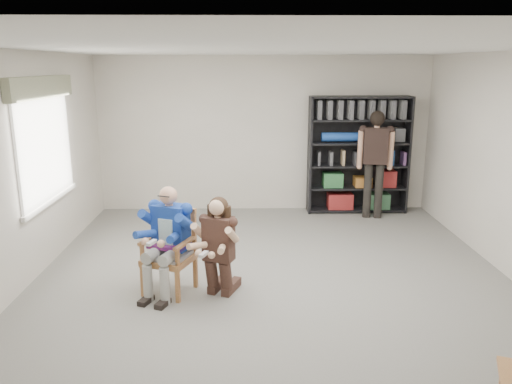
{
  "coord_description": "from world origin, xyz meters",
  "views": [
    {
      "loc": [
        -0.32,
        -5.56,
        2.61
      ],
      "look_at": [
        -0.2,
        0.6,
        1.05
      ],
      "focal_mm": 35.0,
      "sensor_mm": 36.0,
      "label": 1
    }
  ],
  "objects_px": {
    "kneeling_woman": "(218,248)",
    "seated_man": "(168,240)",
    "bookshelf": "(358,155)",
    "standing_man": "(375,166)",
    "armchair": "(169,252)"
  },
  "relations": [
    {
      "from": "seated_man",
      "to": "standing_man",
      "type": "height_order",
      "value": "standing_man"
    },
    {
      "from": "kneeling_woman",
      "to": "standing_man",
      "type": "bearing_deg",
      "value": 71.76
    },
    {
      "from": "kneeling_woman",
      "to": "seated_man",
      "type": "bearing_deg",
      "value": -170.19
    },
    {
      "from": "bookshelf",
      "to": "armchair",
      "type": "bearing_deg",
      "value": -131.22
    },
    {
      "from": "armchair",
      "to": "kneeling_woman",
      "type": "distance_m",
      "value": 0.6
    },
    {
      "from": "seated_man",
      "to": "standing_man",
      "type": "relative_size",
      "value": 0.69
    },
    {
      "from": "armchair",
      "to": "seated_man",
      "type": "xyz_separation_m",
      "value": [
        0.0,
        0.0,
        0.15
      ]
    },
    {
      "from": "standing_man",
      "to": "kneeling_woman",
      "type": "bearing_deg",
      "value": -118.42
    },
    {
      "from": "armchair",
      "to": "bookshelf",
      "type": "xyz_separation_m",
      "value": [
        2.93,
        3.35,
        0.55
      ]
    },
    {
      "from": "seated_man",
      "to": "kneeling_woman",
      "type": "height_order",
      "value": "seated_man"
    },
    {
      "from": "armchair",
      "to": "bookshelf",
      "type": "height_order",
      "value": "bookshelf"
    },
    {
      "from": "seated_man",
      "to": "bookshelf",
      "type": "bearing_deg",
      "value": 70.28
    },
    {
      "from": "bookshelf",
      "to": "standing_man",
      "type": "relative_size",
      "value": 1.12
    },
    {
      "from": "armchair",
      "to": "standing_man",
      "type": "bearing_deg",
      "value": 64.8
    },
    {
      "from": "bookshelf",
      "to": "standing_man",
      "type": "height_order",
      "value": "bookshelf"
    }
  ]
}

